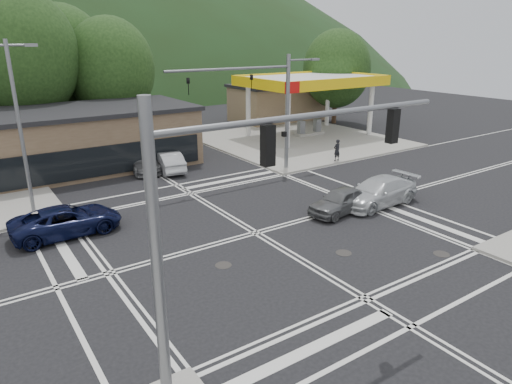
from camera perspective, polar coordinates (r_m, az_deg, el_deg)
ground at (r=22.37m, az=-0.02°, el=-5.13°), size 120.00×120.00×0.00m
sidewalk_ne at (r=42.43m, az=5.44°, el=6.47°), size 16.00×16.00×0.15m
gas_station_canopy at (r=43.70m, az=6.88°, el=13.38°), size 12.32×8.34×5.75m
convenience_store at (r=52.91m, az=2.79°, el=10.99°), size 10.00×6.00×3.80m
commercial_row at (r=34.83m, az=-27.76°, el=4.91°), size 24.00×8.00×4.00m
hill_north at (r=107.92m, az=-28.54°, el=11.77°), size 252.00×126.00×140.00m
tree_n_b at (r=41.31m, az=-27.52°, el=15.00°), size 9.00×9.00×12.98m
tree_n_c at (r=42.86m, az=-17.73°, el=14.50°), size 7.60×7.60×10.87m
tree_n_e at (r=45.95m, az=-23.03°, el=14.97°), size 8.40×8.40×11.98m
tree_ne at (r=51.30m, az=10.05°, el=14.92°), size 7.20×7.20×9.99m
streetlight_nw at (r=26.41m, az=-27.41°, el=7.95°), size 2.50×0.25×9.00m
signal_mast_ne at (r=31.40m, az=2.13°, el=11.47°), size 11.65×0.30×8.00m
signal_mast_sw at (r=10.84m, az=-3.70°, el=-2.64°), size 9.14×0.28×8.00m
car_blue_west at (r=23.78m, az=-22.58°, el=-3.31°), size 5.14×2.44×1.42m
car_grey_center at (r=25.06m, az=10.48°, el=-1.08°), size 4.20×2.14×1.37m
car_silver_east at (r=26.75m, az=15.03°, el=0.04°), size 5.34×2.33×1.53m
car_queue_a at (r=33.07m, az=-10.85°, el=3.81°), size 2.22×4.49×1.42m
car_queue_b at (r=38.98m, az=-14.73°, el=5.82°), size 2.09×4.40×1.45m
car_northbound at (r=33.54m, az=-13.95°, el=3.75°), size 2.61×4.94×1.36m
pedestrian at (r=35.15m, az=10.08°, el=5.18°), size 0.61×0.41×1.64m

